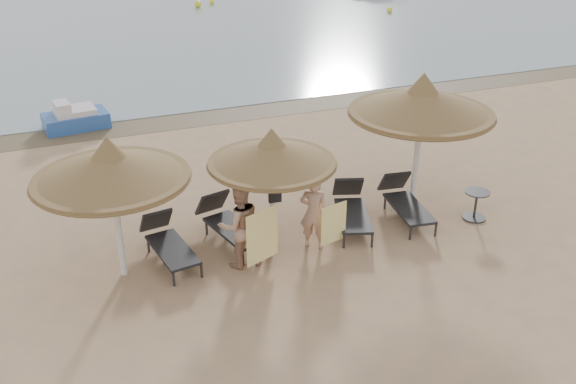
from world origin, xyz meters
name	(u,v)px	position (x,y,z in m)	size (l,w,h in m)	color
ground	(299,266)	(0.00, 0.00, 0.00)	(160.00, 160.00, 0.00)	tan
wet_sand_strip	(191,119)	(0.00, 9.40, 0.00)	(200.00, 1.60, 0.01)	brown
palapa_left	(110,167)	(-3.36, 1.01, 2.34)	(2.96, 2.96, 2.94)	silver
palapa_center	(272,153)	(-0.19, 1.05, 2.10)	(2.67, 2.67, 2.64)	silver
palapa_right	(422,102)	(3.52, 1.48, 2.61)	(3.31, 3.31, 3.28)	silver
lounger_far_left	(168,241)	(-2.40, 1.30, 0.39)	(0.94, 2.01, 0.86)	#2F2F30
lounger_near_left	(228,222)	(-1.02, 1.60, 0.41)	(1.14, 2.14, 0.91)	#2F2F30
lounger_near_right	(352,207)	(1.78, 1.26, 0.40)	(1.26, 2.11, 0.90)	#2F2F30
lounger_far_right	(404,200)	(3.08, 1.14, 0.40)	(0.90, 2.05, 0.89)	#2F2F30
side_table	(475,206)	(4.54, 0.42, 0.32)	(0.57, 0.57, 0.69)	#2F2F30
person_left	(239,219)	(-1.08, 0.50, 1.06)	(0.97, 0.63, 2.11)	tan
person_right	(314,207)	(0.57, 0.61, 0.96)	(0.88, 0.57, 1.92)	tan
towel_left	(262,236)	(-0.73, 0.15, 0.78)	(0.76, 0.33, 1.14)	yellow
towel_right	(334,223)	(0.92, 0.36, 0.62)	(0.63, 0.16, 0.90)	yellow
bag_patterned	(269,181)	(-0.19, 1.23, 1.40)	(0.35, 0.19, 0.43)	white
bag_dark	(275,194)	(-0.19, 0.89, 1.27)	(0.27, 0.11, 0.38)	black
pedal_boat	(75,118)	(-3.56, 9.89, 0.33)	(2.05, 1.37, 0.89)	#2A55A3
buoy_mid	(198,4)	(4.98, 28.38, 0.21)	(0.41, 0.41, 0.41)	yellow
buoy_right	(390,10)	(14.89, 22.86, 0.16)	(0.32, 0.32, 0.32)	yellow
buoy_extra	(212,2)	(6.05, 29.19, 0.16)	(0.31, 0.31, 0.31)	yellow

